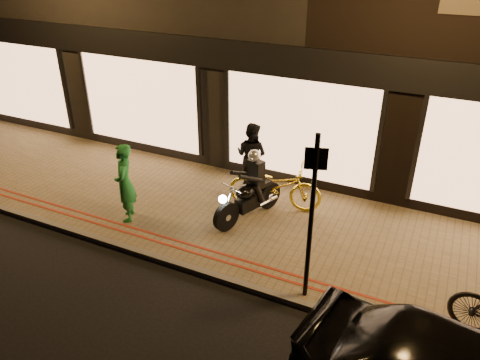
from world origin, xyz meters
name	(u,v)px	position (x,y,z in m)	size (l,w,h in m)	color
ground	(223,284)	(0.00, 0.00, 0.00)	(90.00, 90.00, 0.00)	black
sidewalk	(265,226)	(0.00, 2.00, 0.06)	(50.00, 4.00, 0.12)	#756548
kerb_stone	(224,280)	(0.00, 0.05, 0.06)	(50.00, 0.14, 0.12)	#59544C
red_kerb_lines	(236,261)	(0.00, 0.55, 0.12)	(50.00, 0.26, 0.01)	maroon
motorcycle	(250,193)	(-0.41, 2.10, 0.73)	(0.88, 1.86, 1.59)	black
sign_post	(312,212)	(1.48, 0.25, 1.80)	(0.34, 0.13, 3.00)	black
bicycle_gold	(275,186)	(-0.08, 2.73, 0.67)	(0.73, 2.10, 1.10)	yellow
person_green	(125,183)	(-2.79, 0.94, 0.99)	(0.64, 0.42, 1.75)	#1F7731
person_dark	(251,155)	(-0.98, 3.45, 0.94)	(0.80, 0.62, 1.65)	black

